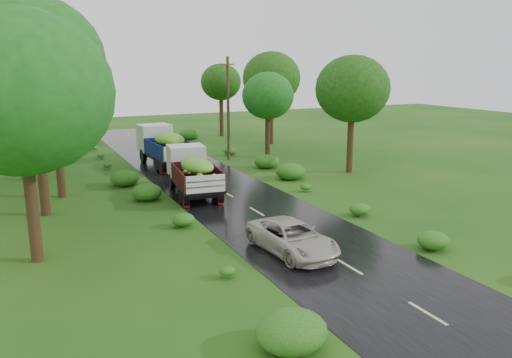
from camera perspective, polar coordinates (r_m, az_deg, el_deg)
ground at (r=19.37m, az=10.62°, el=-9.86°), size 120.00×120.00×0.00m
road at (r=23.30m, az=3.34°, el=-5.66°), size 6.50×80.00×0.02m
road_lines at (r=24.13m, az=2.19°, el=-4.95°), size 0.12×69.60×0.00m
truck_near at (r=29.21m, az=-7.27°, el=1.08°), size 2.92×6.43×2.61m
truck_far at (r=38.01m, az=-10.56°, el=3.95°), size 2.74×6.95×2.87m
car at (r=20.22m, az=4.14°, el=-6.70°), size 2.46×4.70×1.26m
utility_pole at (r=39.38m, az=-3.20°, el=8.15°), size 1.34×0.63×8.05m
trees_left at (r=36.44m, az=-25.33°, el=11.12°), size 6.47×35.12×10.18m
trees_right at (r=43.60m, az=2.26°, el=10.57°), size 6.71×24.01×7.68m
shrubs at (r=31.08m, az=-4.71°, el=-0.26°), size 11.90×44.00×0.70m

